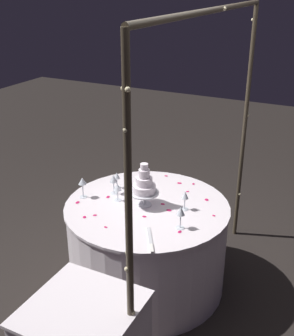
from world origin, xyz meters
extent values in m
plane|color=black|center=(0.00, 0.00, 0.00)|extent=(12.00, 12.00, 0.00)
cylinder|color=#473D2D|center=(-1.05, 0.43, 1.06)|extent=(0.04, 0.04, 2.12)
cylinder|color=#473D2D|center=(1.05, 0.43, 1.06)|extent=(0.04, 0.04, 2.12)
cylinder|color=#473D2D|center=(0.00, 0.43, 2.12)|extent=(2.10, 0.04, 0.04)
sphere|color=#F9EAB2|center=(-1.05, 0.43, 0.76)|extent=(0.02, 0.02, 0.02)
sphere|color=#F9EAB2|center=(1.06, 0.45, 1.88)|extent=(0.02, 0.02, 0.02)
sphere|color=#F9EAB2|center=(-0.84, 0.43, 2.12)|extent=(0.02, 0.02, 0.02)
sphere|color=#F9EAB2|center=(-1.04, 0.45, 0.44)|extent=(0.02, 0.02, 0.02)
sphere|color=#F9EAB2|center=(1.03, 0.41, 1.07)|extent=(0.02, 0.02, 0.02)
sphere|color=#F9EAB2|center=(-0.51, 0.44, 2.12)|extent=(0.02, 0.02, 0.02)
sphere|color=#F9EAB2|center=(-1.05, 0.41, 1.98)|extent=(0.02, 0.02, 0.02)
sphere|color=#F9EAB2|center=(1.05, 0.45, 0.73)|extent=(0.02, 0.02, 0.02)
sphere|color=#F9EAB2|center=(-0.15, 0.45, 2.12)|extent=(0.02, 0.02, 0.02)
sphere|color=#F9EAB2|center=(-1.06, 0.45, 1.20)|extent=(0.02, 0.02, 0.02)
sphere|color=#F9EAB2|center=(1.04, 0.42, 1.88)|extent=(0.02, 0.02, 0.02)
sphere|color=#F9EAB2|center=(0.16, 0.42, 2.12)|extent=(0.02, 0.02, 0.02)
sphere|color=#F9EAB2|center=(-1.07, 0.42, 2.02)|extent=(0.02, 0.02, 0.02)
sphere|color=#F9EAB2|center=(1.07, 0.42, 1.00)|extent=(0.02, 0.02, 0.02)
sphere|color=#F9EAB2|center=(0.48, 0.42, 2.12)|extent=(0.02, 0.02, 0.02)
sphere|color=#F9EAB2|center=(-1.05, 0.43, 0.25)|extent=(0.02, 0.02, 0.02)
sphere|color=#F9EAB2|center=(0.85, 0.42, 2.12)|extent=(0.02, 0.02, 0.02)
sphere|color=#F9EAB2|center=(-1.06, 0.43, 1.92)|extent=(0.02, 0.02, 0.02)
sphere|color=#F9EAB2|center=(1.06, 0.43, 1.71)|extent=(0.02, 0.02, 0.02)
cylinder|color=white|center=(0.00, 0.00, 0.35)|extent=(1.22, 1.22, 0.70)
cylinder|color=white|center=(0.00, 0.00, 0.71)|extent=(1.25, 1.25, 0.02)
cube|color=white|center=(1.12, 0.18, 0.70)|extent=(0.58, 0.58, 0.02)
cylinder|color=silver|center=(0.01, -0.02, 0.73)|extent=(0.11, 0.11, 0.01)
cylinder|color=silver|center=(0.01, -0.02, 0.78)|extent=(0.02, 0.02, 0.09)
cylinder|color=silver|center=(0.01, -0.02, 0.83)|extent=(0.22, 0.22, 0.01)
cylinder|color=white|center=(0.01, -0.02, 0.86)|extent=(0.17, 0.17, 0.06)
cylinder|color=white|center=(0.01, -0.02, 0.92)|extent=(0.12, 0.12, 0.06)
cylinder|color=white|center=(0.01, -0.02, 0.98)|extent=(0.08, 0.08, 0.06)
cylinder|color=white|center=(0.01, -0.02, 1.04)|extent=(0.06, 0.06, 0.05)
cylinder|color=silver|center=(-0.05, -0.32, 0.72)|extent=(0.06, 0.06, 0.00)
cylinder|color=silver|center=(-0.05, -0.32, 0.78)|extent=(0.01, 0.01, 0.10)
cone|color=silver|center=(-0.05, -0.32, 0.86)|extent=(0.06, 0.06, 0.06)
cylinder|color=silver|center=(-0.07, 0.28, 0.72)|extent=(0.06, 0.06, 0.00)
cylinder|color=silver|center=(-0.07, 0.28, 0.77)|extent=(0.01, 0.01, 0.09)
cone|color=silver|center=(-0.07, 0.28, 0.84)|extent=(0.05, 0.05, 0.06)
cylinder|color=silver|center=(0.11, -0.50, 0.72)|extent=(0.06, 0.06, 0.00)
cylinder|color=silver|center=(0.11, -0.50, 0.78)|extent=(0.01, 0.01, 0.11)
cone|color=silver|center=(0.11, -0.50, 0.86)|extent=(0.06, 0.06, 0.05)
cylinder|color=silver|center=(0.19, 0.35, 0.72)|extent=(0.06, 0.06, 0.00)
cylinder|color=silver|center=(0.19, 0.35, 0.78)|extent=(0.01, 0.01, 0.10)
cone|color=silver|center=(0.19, 0.35, 0.86)|extent=(0.06, 0.06, 0.06)
cylinder|color=silver|center=(0.03, -0.24, 0.72)|extent=(0.06, 0.06, 0.00)
cylinder|color=silver|center=(0.03, -0.24, 0.77)|extent=(0.01, 0.01, 0.08)
cone|color=silver|center=(0.03, -0.24, 0.84)|extent=(0.06, 0.06, 0.05)
cylinder|color=silver|center=(-0.16, -0.35, 0.72)|extent=(0.06, 0.06, 0.00)
cylinder|color=silver|center=(-0.16, -0.35, 0.77)|extent=(0.01, 0.01, 0.08)
cone|color=silver|center=(-0.16, -0.35, 0.83)|extent=(0.05, 0.05, 0.05)
cube|color=silver|center=(0.38, 0.21, 0.73)|extent=(0.20, 0.13, 0.01)
cube|color=white|center=(0.50, 0.28, 0.73)|extent=(0.09, 0.06, 0.01)
ellipsoid|color=#C61951|center=(-0.28, 0.37, 0.72)|extent=(0.05, 0.05, 0.00)
ellipsoid|color=#C61951|center=(-0.07, 0.10, 0.72)|extent=(0.02, 0.03, 0.00)
ellipsoid|color=#C61951|center=(0.36, -0.32, 0.72)|extent=(0.04, 0.04, 0.00)
ellipsoid|color=#C61951|center=(-0.50, 0.18, 0.72)|extent=(0.03, 0.03, 0.00)
ellipsoid|color=#C61951|center=(-0.35, 0.19, 0.72)|extent=(0.03, 0.03, 0.00)
ellipsoid|color=#C61951|center=(-0.54, -0.08, 0.72)|extent=(0.03, 0.03, 0.00)
ellipsoid|color=#C61951|center=(-0.04, -0.18, 0.72)|extent=(0.03, 0.02, 0.00)
ellipsoid|color=#C61951|center=(0.16, 0.06, 0.72)|extent=(0.02, 0.03, 0.00)
ellipsoid|color=#C61951|center=(-0.46, 0.07, 0.72)|extent=(0.03, 0.04, 0.00)
ellipsoid|color=#C61951|center=(0.24, 0.36, 0.72)|extent=(0.04, 0.03, 0.00)
ellipsoid|color=#C61951|center=(0.00, 0.18, 0.72)|extent=(0.03, 0.04, 0.00)
ellipsoid|color=#C61951|center=(-0.07, 0.50, 0.72)|extent=(0.03, 0.03, 0.00)
ellipsoid|color=#C61951|center=(0.02, -0.33, 0.72)|extent=(0.04, 0.03, 0.00)
ellipsoid|color=#C61951|center=(0.20, -0.49, 0.72)|extent=(0.04, 0.03, 0.00)
ellipsoid|color=#C61951|center=(-0.27, -0.19, 0.72)|extent=(0.04, 0.03, 0.00)
ellipsoid|color=#C61951|center=(0.30, -0.27, 0.72)|extent=(0.04, 0.04, 0.00)
ellipsoid|color=#C61951|center=(0.41, -0.11, 0.72)|extent=(0.02, 0.03, 0.00)
ellipsoid|color=#C61951|center=(-0.04, -0.17, 0.72)|extent=(0.04, 0.04, 0.00)
camera|label=1|loc=(2.53, 1.27, 2.28)|focal=45.84mm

